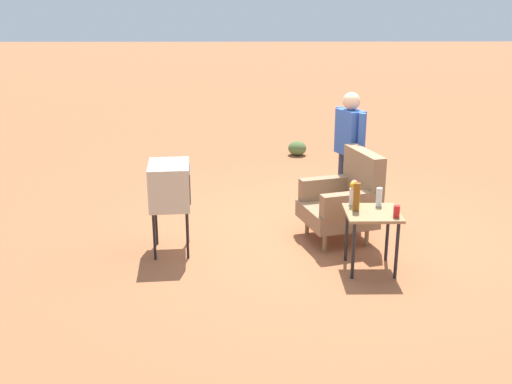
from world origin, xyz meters
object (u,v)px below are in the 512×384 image
at_px(bottle_short_clear, 379,197).
at_px(tv_on_stand, 170,186).
at_px(soda_can_red, 397,212).
at_px(bottle_tall_amber, 357,197).
at_px(flower_vase, 354,191).
at_px(armchair, 345,199).
at_px(side_table, 372,221).
at_px(person_standing, 349,148).

bearing_deg(bottle_short_clear, tv_on_stand, -98.13).
distance_m(soda_can_red, bottle_tall_amber, 0.43).
bearing_deg(flower_vase, armchair, 178.01).
height_order(armchair, side_table, armchair).
xyz_separation_m(armchair, tv_on_stand, (0.36, -2.01, 0.28)).
distance_m(soda_can_red, bottle_short_clear, 0.37).
relative_size(side_table, soda_can_red, 5.32).
bearing_deg(armchair, flower_vase, -1.99).
height_order(armchair, flower_vase, armchair).
bearing_deg(side_table, tv_on_stand, -103.17).
bearing_deg(soda_can_red, armchair, -160.98).
bearing_deg(bottle_tall_amber, person_standing, 174.18).
height_order(tv_on_stand, soda_can_red, tv_on_stand).
distance_m(side_table, tv_on_stand, 2.23).
height_order(bottle_tall_amber, flower_vase, bottle_tall_amber).
bearing_deg(flower_vase, bottle_short_clear, 80.52).
relative_size(side_table, tv_on_stand, 0.63).
height_order(armchair, soda_can_red, armchair).
bearing_deg(side_table, armchair, -170.38).
relative_size(soda_can_red, flower_vase, 0.46).
height_order(armchair, tv_on_stand, armchair).
relative_size(person_standing, bottle_short_clear, 8.20).
bearing_deg(soda_can_red, person_standing, -172.88).
height_order(armchair, person_standing, person_standing).
xyz_separation_m(side_table, bottle_tall_amber, (-0.04, -0.17, 0.25)).
distance_m(side_table, bottle_tall_amber, 0.30).
height_order(armchair, bottle_short_clear, armchair).
bearing_deg(bottle_tall_amber, bottle_short_clear, 118.74).
bearing_deg(flower_vase, bottle_tall_amber, 0.03).
distance_m(tv_on_stand, person_standing, 2.40).
height_order(person_standing, bottle_tall_amber, person_standing).
distance_m(armchair, soda_can_red, 1.10).
bearing_deg(tv_on_stand, person_standing, 116.64).
height_order(side_table, tv_on_stand, tv_on_stand).
distance_m(person_standing, bottle_tall_amber, 1.56).
xyz_separation_m(person_standing, flower_vase, (1.35, -0.16, -0.14)).
distance_m(armchair, bottle_tall_amber, 0.88).
xyz_separation_m(tv_on_stand, bottle_short_clear, (0.32, 2.25, -0.03)).
xyz_separation_m(side_table, person_standing, (-1.58, -0.01, 0.39)).
bearing_deg(soda_can_red, flower_vase, -136.17).
xyz_separation_m(side_table, flower_vase, (-0.23, -0.17, 0.25)).
relative_size(armchair, flower_vase, 4.00).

